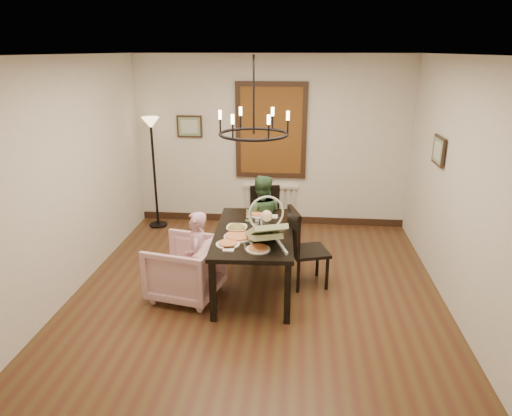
% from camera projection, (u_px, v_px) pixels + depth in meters
% --- Properties ---
extents(room_shell, '(4.51, 5.00, 2.81)m').
position_uv_depth(room_shell, '(260.00, 176.00, 5.50)').
color(room_shell, '#4C351A').
rests_on(room_shell, ground).
extents(dining_table, '(1.00, 1.69, 0.77)m').
position_uv_depth(dining_table, '(254.00, 237.00, 5.54)').
color(dining_table, black).
rests_on(dining_table, room_shell).
extents(chair_far, '(0.51, 0.51, 0.99)m').
position_uv_depth(chair_far, '(266.00, 221.00, 6.61)').
color(chair_far, black).
rests_on(chair_far, room_shell).
extents(chair_right, '(0.57, 0.57, 1.03)m').
position_uv_depth(chair_right, '(309.00, 247.00, 5.70)').
color(chair_right, black).
rests_on(chair_right, room_shell).
extents(armchair, '(0.93, 0.92, 0.72)m').
position_uv_depth(armchair, '(185.00, 269.00, 5.48)').
color(armchair, beige).
rests_on(armchair, room_shell).
extents(elderly_woman, '(0.26, 0.37, 0.93)m').
position_uv_depth(elderly_woman, '(197.00, 266.00, 5.31)').
color(elderly_woman, '#C88D9F').
rests_on(elderly_woman, room_shell).
extents(seated_man, '(0.53, 0.42, 1.04)m').
position_uv_depth(seated_man, '(261.00, 227.00, 6.33)').
color(seated_man, '#395D37').
rests_on(seated_man, room_shell).
extents(baby_bouncer, '(0.59, 0.70, 0.39)m').
position_uv_depth(baby_bouncer, '(266.00, 229.00, 5.06)').
color(baby_bouncer, '#B9CC8C').
rests_on(baby_bouncer, dining_table).
extents(salad_bowl, '(0.30, 0.30, 0.07)m').
position_uv_depth(salad_bowl, '(237.00, 228.00, 5.49)').
color(salad_bowl, white).
rests_on(salad_bowl, dining_table).
extents(pizza_platter, '(0.35, 0.35, 0.04)m').
position_uv_depth(pizza_platter, '(239.00, 236.00, 5.30)').
color(pizza_platter, tan).
rests_on(pizza_platter, dining_table).
extents(drinking_glass, '(0.07, 0.07, 0.13)m').
position_uv_depth(drinking_glass, '(256.00, 228.00, 5.42)').
color(drinking_glass, silver).
rests_on(drinking_glass, dining_table).
extents(window_blinds, '(1.00, 0.03, 1.40)m').
position_uv_depth(window_blinds, '(271.00, 131.00, 7.40)').
color(window_blinds, brown).
rests_on(window_blinds, room_shell).
extents(radiator, '(0.92, 0.12, 0.62)m').
position_uv_depth(radiator, '(270.00, 203.00, 7.83)').
color(radiator, silver).
rests_on(radiator, room_shell).
extents(picture_back, '(0.42, 0.03, 0.36)m').
position_uv_depth(picture_back, '(190.00, 126.00, 7.52)').
color(picture_back, black).
rests_on(picture_back, room_shell).
extents(picture_right, '(0.03, 0.42, 0.36)m').
position_uv_depth(picture_right, '(439.00, 151.00, 5.72)').
color(picture_right, black).
rests_on(picture_right, room_shell).
extents(floor_lamp, '(0.30, 0.30, 1.80)m').
position_uv_depth(floor_lamp, '(154.00, 175.00, 7.51)').
color(floor_lamp, black).
rests_on(floor_lamp, room_shell).
extents(chandelier, '(0.80, 0.80, 0.04)m').
position_uv_depth(chandelier, '(254.00, 134.00, 5.13)').
color(chandelier, black).
rests_on(chandelier, room_shell).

